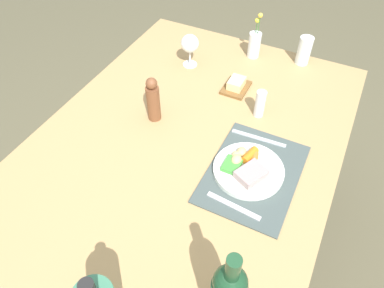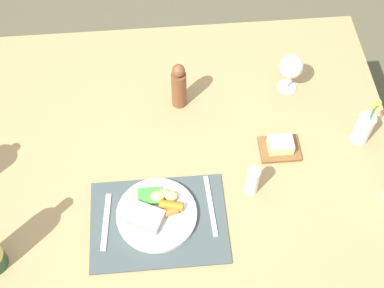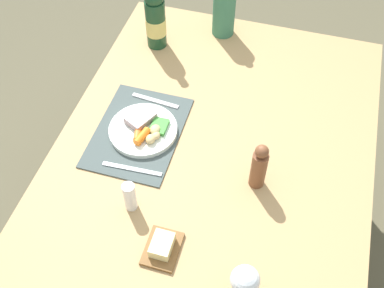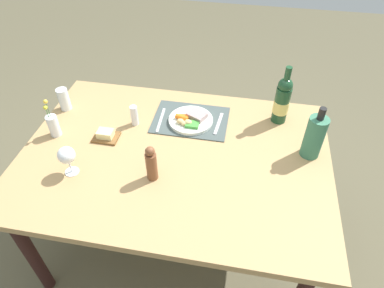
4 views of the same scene
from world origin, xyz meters
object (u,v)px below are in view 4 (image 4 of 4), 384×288
(fork, at_px, (219,124))
(butter_dish, at_px, (106,135))
(water_tumbler, at_px, (64,100))
(pepper_mill, at_px, (151,164))
(dinner_plate, at_px, (191,120))
(knife, at_px, (161,120))
(cooler_bottle, at_px, (314,137))
(flower_vase, at_px, (53,125))
(salt_shaker, at_px, (134,115))
(wine_glass, at_px, (67,156))
(dining_table, at_px, (175,165))
(wine_bottle, at_px, (282,100))

(fork, bearing_deg, butter_dish, 25.96)
(water_tumbler, height_order, pepper_mill, pepper_mill)
(dinner_plate, relative_size, knife, 1.18)
(dinner_plate, distance_m, butter_dish, 0.46)
(knife, relative_size, butter_dish, 1.58)
(cooler_bottle, bearing_deg, knife, -8.47)
(dinner_plate, relative_size, flower_vase, 1.12)
(knife, distance_m, salt_shaker, 0.15)
(butter_dish, relative_size, wine_glass, 0.85)
(dinner_plate, bearing_deg, fork, -175.93)
(cooler_bottle, bearing_deg, dining_table, 10.45)
(dining_table, distance_m, knife, 0.28)
(dinner_plate, xyz_separation_m, pepper_mill, (0.10, 0.42, 0.07))
(salt_shaker, height_order, cooler_bottle, cooler_bottle)
(pepper_mill, bearing_deg, dinner_plate, -103.18)
(wine_glass, bearing_deg, water_tumbler, -61.80)
(dining_table, height_order, cooler_bottle, cooler_bottle)
(flower_vase, relative_size, pepper_mill, 1.14)
(wine_bottle, bearing_deg, wine_glass, 30.93)
(wine_bottle, xyz_separation_m, pepper_mill, (0.57, 0.53, -0.04))
(dining_table, xyz_separation_m, salt_shaker, (0.26, -0.19, 0.13))
(wine_bottle, bearing_deg, knife, 11.33)
(flower_vase, bearing_deg, dining_table, 177.22)
(dinner_plate, relative_size, fork, 1.31)
(fork, height_order, flower_vase, flower_vase)
(salt_shaker, bearing_deg, water_tumbler, -8.04)
(flower_vase, relative_size, wine_glass, 1.42)
(dining_table, relative_size, butter_dish, 11.73)
(fork, xyz_separation_m, cooler_bottle, (-0.47, 0.14, 0.11))
(fork, relative_size, water_tumbler, 1.43)
(wine_bottle, bearing_deg, butter_dish, 19.65)
(knife, bearing_deg, salt_shaker, 16.84)
(fork, relative_size, flower_vase, 0.86)
(salt_shaker, bearing_deg, dinner_plate, -168.01)
(fork, bearing_deg, salt_shaker, 14.46)
(knife, distance_m, pepper_mill, 0.42)
(knife, xyz_separation_m, butter_dish, (0.24, 0.19, 0.01))
(fork, relative_size, knife, 0.90)
(pepper_mill, height_order, wine_glass, pepper_mill)
(cooler_bottle, xyz_separation_m, butter_dish, (1.03, 0.07, -0.10))
(dining_table, relative_size, wine_bottle, 4.61)
(salt_shaker, xyz_separation_m, cooler_bottle, (-0.92, 0.07, 0.06))
(fork, bearing_deg, pepper_mill, 65.09)
(knife, bearing_deg, fork, -178.01)
(cooler_bottle, bearing_deg, water_tumbler, -5.56)
(dining_table, relative_size, dinner_plate, 6.31)
(butter_dish, bearing_deg, salt_shaker, -129.19)
(water_tumbler, xyz_separation_m, wine_glass, (-0.24, 0.46, 0.05))
(butter_dish, bearing_deg, pepper_mill, 144.73)
(dinner_plate, bearing_deg, knife, 5.56)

